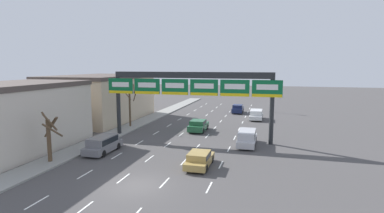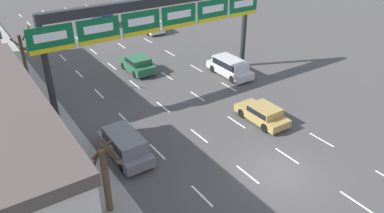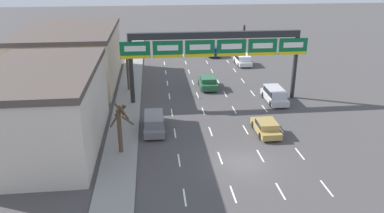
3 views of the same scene
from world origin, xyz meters
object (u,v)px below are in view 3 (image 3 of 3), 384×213
Objects in this scene: suv_silver at (275,94)px; car_green at (208,82)px; car_gold at (266,127)px; sign_gantry at (215,46)px; suv_grey at (154,122)px; traffic_light_near_gantry at (244,33)px; tree_bare_closest at (128,66)px; car_navy at (213,51)px; suv_white at (243,59)px; tree_bare_second at (120,126)px.

suv_silver is 8.66m from car_green.
car_gold is (3.36, -13.43, -0.08)m from car_green.
sign_gantry is 4.36× the size of suv_grey.
sign_gantry is 8.55m from suv_silver.
traffic_light_near_gantry is (8.99, 18.91, 2.45)m from car_green.
suv_silver is (6.60, -1.10, -5.32)m from sign_gantry.
suv_grey is 0.79× the size of tree_bare_closest.
car_navy is 6.66m from traffic_light_near_gantry.
car_green is 0.95× the size of suv_white.
tree_bare_closest is at bearing 155.38° from sign_gantry.
tree_bare_closest is at bearing 103.62° from suv_grey.
suv_white is at bearing -59.42° from car_navy.
suv_grey is 1.04× the size of tree_bare_second.
suv_white is 0.75× the size of tree_bare_closest.
sign_gantry is at bearing -24.62° from tree_bare_closest.
suv_white is at bearing 32.30° from tree_bare_closest.
car_green reaches higher than car_gold.
car_gold is at bearing -98.35° from suv_white.
sign_gantry is at bearing -89.05° from car_green.
tree_bare_closest is at bearing -147.70° from suv_white.
car_navy is at bearing 51.67° from tree_bare_closest.
traffic_light_near_gantry is (2.14, 8.50, 2.37)m from suv_white.
traffic_light_near_gantry reaches higher than suv_silver.
tree_bare_second is at bearing -120.85° from car_green.
tree_bare_second is (-16.09, -10.24, 1.55)m from suv_silver.
suv_white is (6.85, 10.41, 0.09)m from car_green.
traffic_light_near_gantry is 1.02× the size of tree_bare_second.
car_navy is at bearing 90.04° from car_gold.
suv_silver reaches higher than suv_white.
car_green is 12.46m from suv_white.
car_gold is at bearing -46.05° from tree_bare_closest.
suv_white is at bearing 56.64° from car_green.
car_green is (-0.07, 4.42, -5.44)m from sign_gantry.
tree_bare_second is at bearing -117.96° from traffic_light_near_gantry.
suv_grey is at bearing -119.88° from car_green.
sign_gantry is 17.16m from suv_white.
car_navy is 0.94× the size of car_gold.
tree_bare_second reaches higher than suv_silver.
suv_silver is 1.17× the size of car_green.
suv_grey is 12.28m from tree_bare_closest.
suv_grey is 1.11× the size of car_green.
traffic_light_near_gantry is (15.74, 30.65, 2.33)m from suv_grey.
tree_bare_second reaches higher than traffic_light_near_gantry.
tree_bare_closest reaches higher than suv_grey.
tree_bare_second reaches higher than suv_white.
suv_silver is at bearing 32.49° from tree_bare_second.
tree_bare_second is at bearing -129.91° from sign_gantry.
suv_silver is at bearing 24.90° from suv_grey.
suv_silver is at bearing -95.41° from traffic_light_near_gantry.
tree_bare_second is at bearing -169.64° from car_gold.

